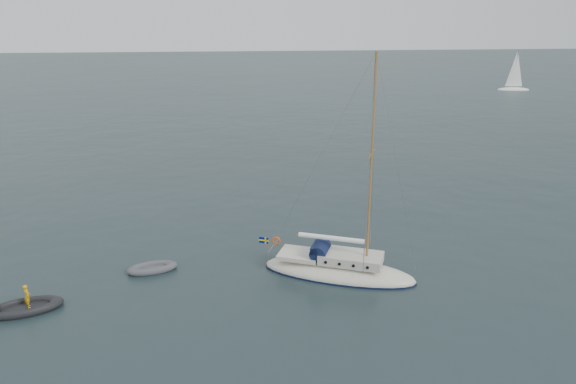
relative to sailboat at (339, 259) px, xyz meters
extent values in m
plane|color=black|center=(-2.64, 2.21, -0.91)|extent=(300.00, 300.00, 0.00)
ellipsoid|color=white|center=(0.00, 0.00, -0.77)|extent=(7.99, 2.48, 1.33)
cube|color=beige|center=(0.62, 0.00, 0.14)|extent=(3.19, 1.69, 0.49)
cube|color=white|center=(-2.13, 0.00, 0.00)|extent=(2.13, 1.69, 0.22)
cylinder|color=#101939|center=(-1.02, 0.00, 0.38)|extent=(0.85, 1.46, 0.85)
cube|color=#101939|center=(-1.20, 0.00, 0.56)|extent=(0.40, 1.46, 0.35)
cylinder|color=brown|center=(1.42, 0.00, 5.22)|extent=(0.13, 0.13, 10.65)
cylinder|color=brown|center=(1.42, 0.00, 5.75)|extent=(0.04, 1.95, 0.04)
cylinder|color=brown|center=(-0.45, 0.00, 1.09)|extent=(3.73, 0.09, 0.09)
cylinder|color=white|center=(-0.45, 0.00, 1.13)|extent=(3.47, 0.25, 0.25)
cylinder|color=gray|center=(-3.55, 0.00, 0.38)|extent=(0.04, 1.95, 0.04)
torus|color=#EB5205|center=(-3.60, 0.53, 0.38)|extent=(0.48, 0.09, 0.48)
cylinder|color=brown|center=(-3.86, 0.00, 0.29)|extent=(0.03, 0.03, 0.80)
cube|color=#010E69|center=(-4.13, 0.00, 0.56)|extent=(0.53, 0.02, 0.34)
cube|color=yellow|center=(-4.13, 0.00, 0.56)|extent=(0.55, 0.03, 0.08)
cube|color=yellow|center=(-4.03, 0.00, 0.56)|extent=(0.08, 0.03, 0.35)
cylinder|color=black|center=(-0.54, 0.85, 0.14)|extent=(0.16, 0.05, 0.16)
cylinder|color=black|center=(-0.54, -0.85, 0.14)|extent=(0.16, 0.05, 0.16)
cylinder|color=black|center=(0.17, 0.85, 0.14)|extent=(0.16, 0.05, 0.16)
cylinder|color=black|center=(0.17, -0.85, 0.14)|extent=(0.16, 0.05, 0.16)
cylinder|color=black|center=(0.88, 0.85, 0.14)|extent=(0.16, 0.05, 0.16)
cylinder|color=black|center=(0.88, -0.85, 0.14)|extent=(0.16, 0.05, 0.16)
cylinder|color=black|center=(1.59, 0.85, 0.14)|extent=(0.16, 0.05, 0.16)
cylinder|color=black|center=(1.59, -0.85, 0.14)|extent=(0.16, 0.05, 0.16)
cube|color=#515157|center=(-9.79, 1.42, -0.79)|extent=(1.61, 0.66, 0.09)
cube|color=black|center=(-15.10, -2.19, -0.78)|extent=(2.12, 0.88, 0.11)
imported|color=orange|center=(-14.93, -2.19, -0.18)|extent=(0.32, 0.45, 1.14)
ellipsoid|color=white|center=(41.26, 63.75, -0.86)|extent=(5.32, 1.77, 0.89)
cylinder|color=gray|center=(41.26, 63.75, 2.64)|extent=(0.09, 0.09, 6.21)
cone|color=white|center=(41.22, 63.75, 2.64)|extent=(2.84, 2.84, 5.77)
camera|label=1|loc=(-5.23, -26.11, 12.51)|focal=35.00mm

